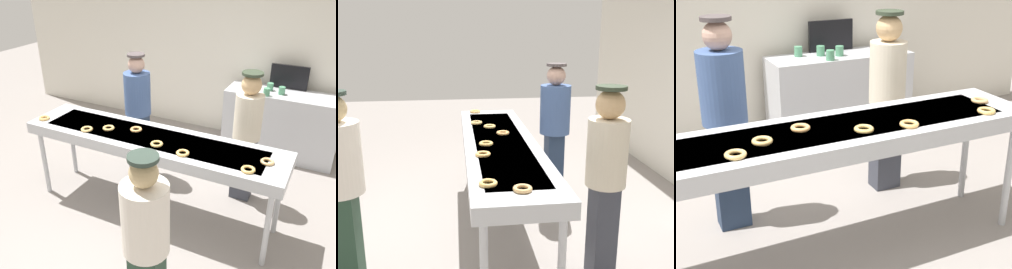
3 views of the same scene
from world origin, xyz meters
The scene contains 13 objects.
ground_plane centered at (0.00, 0.00, 0.00)m, with size 16.00×16.00×0.00m, color gray.
fryer_conveyor centered at (0.00, 0.00, 0.90)m, with size 2.91×0.68×0.97m.
glazed_donut_0 centered at (-0.51, -0.05, 0.98)m, with size 0.13×0.13×0.03m, color #E3B565.
glazed_donut_1 centered at (1.23, 0.01, 0.98)m, with size 0.13×0.13×0.03m, color #E1AF6E.
glazed_donut_2 centered at (-1.35, -0.16, 0.98)m, with size 0.13×0.13×0.03m, color #EDB867.
glazed_donut_3 centered at (-0.22, 0.06, 0.98)m, with size 0.13×0.13×0.03m, color #EEAD64.
glazed_donut_4 centered at (1.11, -0.21, 0.98)m, with size 0.13×0.13×0.03m, color #ECB962.
glazed_donut_5 centered at (0.15, -0.14, 0.98)m, with size 0.13×0.13×0.03m, color #E0B661.
glazed_donut_6 centered at (0.46, -0.19, 0.98)m, with size 0.13×0.13×0.03m, color #E8AF5E.
glazed_donut_7 centered at (-0.71, -0.18, 0.98)m, with size 0.13×0.13×0.03m, color #E1B569.
worker_baker centered at (0.84, 0.74, 0.89)m, with size 0.31×0.31×1.59m.
worker_assistant centered at (-0.57, 0.69, 0.93)m, with size 0.34×0.34×1.64m.
customer_waiting centered at (0.68, -1.29, 0.89)m, with size 0.34×0.34×1.57m.
Camera 2 is at (3.59, -0.41, 1.99)m, focal length 41.91 mm.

